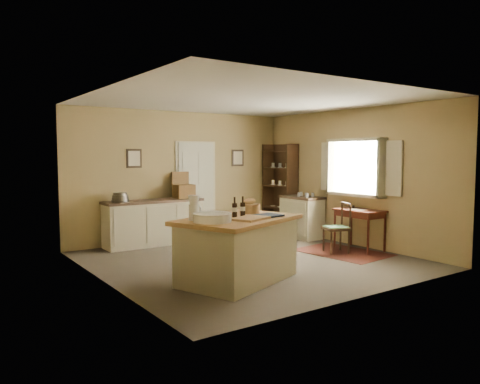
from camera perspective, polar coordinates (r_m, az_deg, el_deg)
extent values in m
plane|color=#4D453B|center=(8.07, 1.24, -8.29)|extent=(5.00, 5.00, 0.00)
cube|color=#968051|center=(10.00, -7.21, 1.99)|extent=(5.00, 0.10, 2.70)
cube|color=#968051|center=(6.04, 15.36, 0.17)|extent=(5.00, 0.10, 2.70)
cube|color=#968051|center=(6.72, -16.25, 0.58)|extent=(0.10, 5.00, 2.70)
cube|color=#968051|center=(9.56, 13.46, 1.78)|extent=(0.10, 5.00, 2.70)
plane|color=silver|center=(7.91, 1.27, 11.13)|extent=(5.00, 5.00, 0.00)
cube|color=beige|center=(10.16, -5.37, 0.38)|extent=(0.97, 0.06, 2.11)
cube|color=black|center=(9.53, -12.79, 4.01)|extent=(0.32, 0.02, 0.38)
cube|color=beige|center=(9.52, -12.77, 4.01)|extent=(0.24, 0.01, 0.30)
cube|color=black|center=(10.73, -0.29, 4.18)|extent=(0.32, 0.02, 0.38)
cube|color=beige|center=(10.72, -0.25, 4.18)|extent=(0.24, 0.01, 0.30)
cube|color=#C0BC97|center=(9.36, 13.83, -0.31)|extent=(0.25, 1.32, 0.06)
cube|color=#C0BC97|center=(9.33, 13.95, 6.19)|extent=(0.25, 1.32, 0.06)
cube|color=white|center=(9.42, 14.37, 2.94)|extent=(0.01, 1.20, 1.00)
cube|color=#C0BC97|center=(8.88, 18.23, 2.76)|extent=(0.04, 0.35, 1.00)
cube|color=#C0BC97|center=(9.95, 10.66, 3.09)|extent=(0.04, 0.35, 1.00)
cube|color=#C0BC97|center=(6.69, -0.25, -7.25)|extent=(1.89, 1.53, 0.85)
cube|color=#A36A45|center=(6.62, -0.25, -3.39)|extent=(2.05, 1.69, 0.06)
cylinder|color=white|center=(6.20, -3.40, -3.15)|extent=(0.51, 0.51, 0.11)
cube|color=#A36A45|center=(6.41, 1.27, -3.24)|extent=(0.60, 0.51, 0.03)
cube|color=black|center=(6.74, 3.29, -2.89)|extent=(0.45, 0.38, 0.02)
cylinder|color=olive|center=(7.09, 1.20, -2.03)|extent=(0.31, 0.31, 0.14)
cylinder|color=black|center=(6.63, -0.66, -1.85)|extent=(0.07, 0.07, 0.29)
cylinder|color=black|center=(6.73, 0.33, -1.75)|extent=(0.07, 0.07, 0.29)
cube|color=#C0BC97|center=(9.48, -10.46, -3.81)|extent=(1.95, 0.54, 0.85)
cube|color=#332319|center=(9.43, -10.50, -1.10)|extent=(1.99, 0.57, 0.05)
cube|color=#503619|center=(9.72, -6.84, 0.09)|extent=(0.39, 0.29, 0.28)
cylinder|color=#59544F|center=(9.16, -14.41, -0.61)|extent=(0.33, 0.33, 0.18)
cube|color=#501E14|center=(8.86, 12.36, -7.20)|extent=(1.26, 1.70, 0.01)
cube|color=#37120B|center=(9.07, 14.38, -2.19)|extent=(0.54, 0.89, 0.03)
cube|color=#37120B|center=(9.08, 14.37, -2.62)|extent=(0.48, 0.83, 0.10)
cube|color=silver|center=(9.03, 14.17, -2.10)|extent=(0.22, 0.30, 0.01)
cylinder|color=black|center=(9.30, 13.63, -1.76)|extent=(0.05, 0.05, 0.05)
cylinder|color=#37120B|center=(8.69, 15.35, -5.10)|extent=(0.04, 0.04, 0.72)
cylinder|color=#37120B|center=(9.05, 17.24, -4.76)|extent=(0.04, 0.04, 0.72)
cylinder|color=#37120B|center=(9.22, 11.47, -4.47)|extent=(0.04, 0.04, 0.72)
cylinder|color=#37120B|center=(9.56, 13.40, -4.18)|extent=(0.04, 0.04, 0.72)
cube|color=#C0BC97|center=(10.22, 7.55, -3.17)|extent=(0.50, 0.91, 0.85)
cube|color=#332319|center=(10.17, 7.57, -0.65)|extent=(0.53, 0.95, 0.05)
cylinder|color=silver|center=(10.04, 7.97, -0.32)|extent=(0.22, 0.22, 0.09)
cube|color=black|center=(10.56, 6.40, 0.33)|extent=(0.35, 0.04, 2.04)
cube|color=black|center=(11.23, 3.45, 0.60)|extent=(0.35, 0.04, 2.04)
cube|color=black|center=(10.99, 5.53, 0.51)|extent=(0.02, 0.92, 2.04)
cube|color=black|center=(11.00, 4.85, -4.56)|extent=(0.35, 0.88, 0.03)
cube|color=black|center=(10.93, 4.86, -1.92)|extent=(0.35, 0.88, 0.03)
cube|color=black|center=(10.89, 4.88, 0.74)|extent=(0.35, 0.88, 0.03)
cube|color=black|center=(10.87, 4.90, 2.88)|extent=(0.35, 0.88, 0.03)
cube|color=black|center=(10.86, 4.91, 5.03)|extent=(0.35, 0.88, 0.03)
cylinder|color=white|center=(10.88, 4.88, 1.05)|extent=(0.12, 0.12, 0.11)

